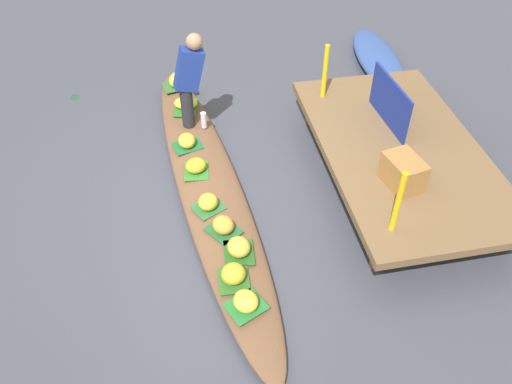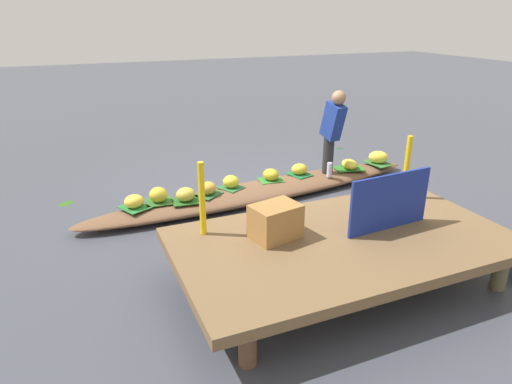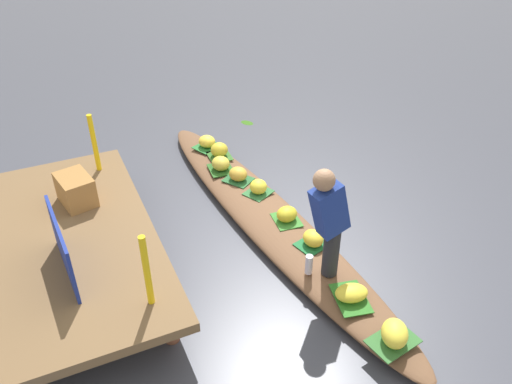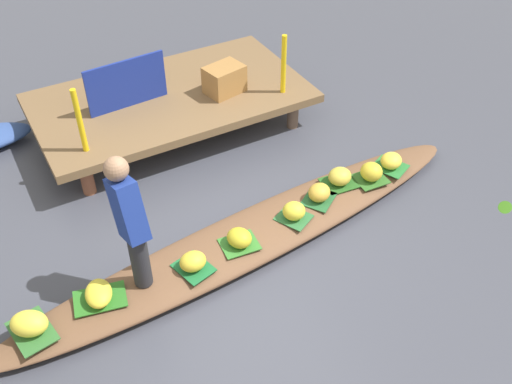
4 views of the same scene
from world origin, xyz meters
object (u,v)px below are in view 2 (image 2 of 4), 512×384
Objects in this scene: water_bottle at (329,170)px; produce_crate at (275,221)px; banana_bunch_1 at (349,164)px; banana_bunch_4 at (231,182)px; banana_bunch_2 at (299,169)px; banana_bunch_8 at (208,188)px; banana_bunch_3 at (158,195)px; banana_bunch_5 at (186,194)px; banana_bunch_6 at (271,175)px; market_banner at (390,202)px; vendor_person at (333,127)px; banana_bunch_7 at (378,157)px; banana_bunch_0 at (134,201)px; vendor_boat at (262,191)px.

water_bottle is 0.49× the size of produce_crate.
banana_bunch_4 is (1.97, 0.06, 0.02)m from banana_bunch_1.
banana_bunch_2 is 1.52m from banana_bunch_8.
banana_bunch_2 is at bearing -171.20° from banana_bunch_8.
banana_bunch_3 is 0.34m from banana_bunch_5.
banana_bunch_3 is 0.98× the size of banana_bunch_8.
banana_bunch_5 is at bearing 161.93° from banana_bunch_3.
banana_bunch_4 is 0.64m from banana_bunch_6.
produce_crate is at bearing 102.37° from banana_bunch_5.
banana_bunch_6 is 0.56× the size of produce_crate.
banana_bunch_4 is 0.23× the size of market_banner.
market_banner reaches higher than banana_bunch_1.
banana_bunch_5 is 2.61m from market_banner.
vendor_person is 1.32× the size of market_banner.
banana_bunch_5 is at bearing 18.17° from banana_bunch_8.
water_bottle is 2.64m from produce_crate.
banana_bunch_8 is at bearing 4.32° from banana_bunch_7.
water_bottle is at bearing -133.08° from produce_crate.
banana_bunch_8 is 1.12× the size of water_bottle.
banana_bunch_5 is (1.83, 0.34, 0.01)m from banana_bunch_2.
banana_bunch_5 is (-0.64, 0.04, 0.01)m from banana_bunch_0.
banana_bunch_0 is at bearing 4.19° from banana_bunch_7.
banana_bunch_6 is (-1.97, -0.24, 0.00)m from banana_bunch_0.
vendor_person is (0.97, 0.12, 0.60)m from banana_bunch_7.
vendor_boat is at bearing -84.85° from market_banner.
banana_bunch_6 is at bearing -170.17° from banana_bunch_8.
banana_bunch_1 is 1.26× the size of banana_bunch_5.
banana_bunch_3 is at bearing -18.07° from banana_bunch_5.
banana_bunch_5 is 0.35m from banana_bunch_8.
banana_bunch_1 is at bearing -178.37° from banana_bunch_4.
banana_bunch_0 is at bearing -3.90° from banana_bunch_5.
banana_bunch_2 is at bearing -15.97° from vendor_person.
banana_bunch_7 reaches higher than banana_bunch_3.
market_banner is at bearing 109.15° from banana_bunch_4.
banana_bunch_0 is at bearing 11.25° from banana_bunch_3.
market_banner is at bearing 63.67° from banana_bunch_1.
banana_bunch_0 is at bearing 4.00° from banana_bunch_1.
banana_bunch_8 is 2.05m from vendor_person.
vendor_person reaches higher than banana_bunch_8.
banana_bunch_5 is at bearing 2.23° from water_bottle.
banana_bunch_6 is (-0.19, -0.12, 0.18)m from vendor_boat.
banana_bunch_6 is at bearing -173.13° from banana_bunch_0.
banana_bunch_7 reaches higher than banana_bunch_4.
banana_bunch_5 reaches higher than banana_bunch_2.
market_banner is (0.78, 2.30, -0.15)m from vendor_person.
banana_bunch_0 is 0.26× the size of market_banner.
banana_bunch_3 is at bearing 2.30° from vendor_person.
produce_crate is (-1.04, 1.87, 0.35)m from banana_bunch_0.
market_banner reaches higher than banana_bunch_4.
market_banner is (-1.17, 2.19, 0.46)m from banana_bunch_8.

